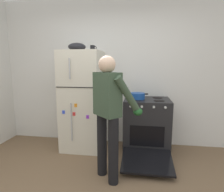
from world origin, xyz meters
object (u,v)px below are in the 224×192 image
stove_range (146,126)px  person_cook (109,108)px  red_pot (138,96)px  mixing_bowl (77,47)px  coffee_mug (93,48)px  refrigerator (83,101)px

stove_range → person_cook: 1.12m
red_pot → mixing_bowl: mixing_bowl is taller
person_cook → red_pot: 0.91m
red_pot → coffee_mug: (-0.78, 0.10, 0.80)m
coffee_mug → mixing_bowl: 0.27m
person_cook → coffee_mug: (-0.44, 0.94, 0.82)m
stove_range → coffee_mug: (-0.94, 0.07, 1.32)m
refrigerator → red_pot: bearing=-2.9°
coffee_mug → stove_range: bearing=-4.1°
stove_range → red_pot: red_pot is taller
person_cook → mixing_bowl: 1.42m
red_pot → mixing_bowl: bearing=177.3°
mixing_bowl → red_pot: bearing=-2.7°
refrigerator → stove_range: size_ratio=1.41×
person_cook → mixing_bowl: mixing_bowl is taller
coffee_mug → mixing_bowl: bearing=-169.2°
person_cook → coffee_mug: size_ratio=14.28×
coffee_mug → mixing_bowl: size_ratio=0.37×
refrigerator → mixing_bowl: mixing_bowl is taller
stove_range → red_pot: size_ratio=3.61×
refrigerator → mixing_bowl: size_ratio=5.76×
coffee_mug → mixing_bowl: (-0.26, -0.05, 0.02)m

